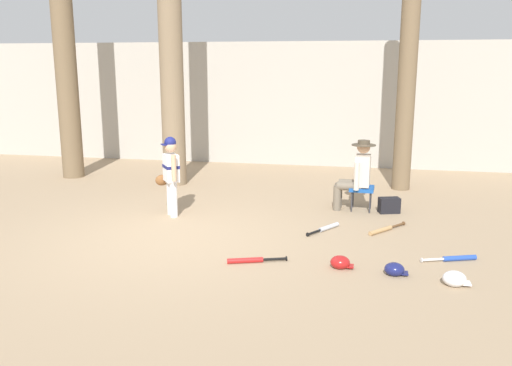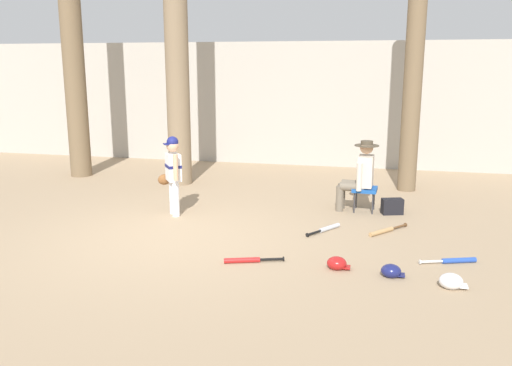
% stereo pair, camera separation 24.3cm
% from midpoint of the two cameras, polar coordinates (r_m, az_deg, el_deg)
% --- Properties ---
extents(ground_plane, '(60.00, 60.00, 0.00)m').
position_cam_midpoint_polar(ground_plane, '(7.79, -9.73, -5.91)').
color(ground_plane, '#9E8466').
extents(concrete_back_wall, '(18.00, 0.36, 2.96)m').
position_cam_midpoint_polar(concrete_back_wall, '(13.39, -0.38, 8.45)').
color(concrete_back_wall, '#ADA89E').
rests_on(concrete_back_wall, ground).
extents(tree_near_player, '(0.69, 0.69, 6.29)m').
position_cam_midpoint_polar(tree_near_player, '(11.03, -9.69, 14.27)').
color(tree_near_player, '#7F6B51').
rests_on(tree_near_player, ground).
extents(tree_behind_spectator, '(0.51, 0.51, 4.88)m').
position_cam_midpoint_polar(tree_behind_spectator, '(10.77, 15.12, 10.75)').
color(tree_behind_spectator, brown).
rests_on(tree_behind_spectator, ground).
extents(young_ballplayer, '(0.52, 0.50, 1.31)m').
position_cam_midpoint_polar(young_ballplayer, '(8.80, -9.86, 1.26)').
color(young_ballplayer, white).
rests_on(young_ballplayer, ground).
extents(folding_stool, '(0.42, 0.42, 0.41)m').
position_cam_midpoint_polar(folding_stool, '(9.22, 10.43, -0.68)').
color(folding_stool, '#194C9E').
rests_on(folding_stool, ground).
extents(seated_spectator, '(0.67, 0.53, 1.20)m').
position_cam_midpoint_polar(seated_spectator, '(9.16, 9.89, 1.04)').
color(seated_spectator, '#6B6051').
rests_on(seated_spectator, ground).
extents(handbag_beside_stool, '(0.38, 0.28, 0.26)m').
position_cam_midpoint_polar(handbag_beside_stool, '(9.21, 13.23, -2.32)').
color(handbag_beside_stool, black).
rests_on(handbag_beside_stool, ground).
extents(tree_far_left, '(0.66, 0.66, 6.89)m').
position_cam_midpoint_polar(tree_far_left, '(12.34, -20.36, 14.91)').
color(tree_far_left, brown).
rests_on(tree_far_left, ground).
extents(bat_wood_tan, '(0.56, 0.67, 0.07)m').
position_cam_midpoint_polar(bat_wood_tan, '(8.19, 12.54, -4.86)').
color(bat_wood_tan, tan).
rests_on(bat_wood_tan, ground).
extents(bat_red_barrel, '(0.74, 0.30, 0.07)m').
position_cam_midpoint_polar(bat_red_barrel, '(6.80, -1.68, -8.20)').
color(bat_red_barrel, red).
rests_on(bat_red_barrel, ground).
extents(bat_blue_youth, '(0.71, 0.31, 0.07)m').
position_cam_midpoint_polar(bat_blue_youth, '(7.27, 19.50, -7.56)').
color(bat_blue_youth, '#2347AD').
rests_on(bat_blue_youth, ground).
extents(bat_aluminum_silver, '(0.45, 0.64, 0.07)m').
position_cam_midpoint_polar(bat_aluminum_silver, '(8.13, 6.65, -4.77)').
color(bat_aluminum_silver, '#B7BCC6').
rests_on(bat_aluminum_silver, ground).
extents(batting_helmet_navy, '(0.28, 0.21, 0.16)m').
position_cam_midpoint_polar(batting_helmet_navy, '(6.59, 13.48, -8.92)').
color(batting_helmet_navy, navy).
rests_on(batting_helmet_navy, ground).
extents(batting_helmet_red, '(0.28, 0.22, 0.16)m').
position_cam_midpoint_polar(batting_helmet_red, '(6.68, 7.91, -8.36)').
color(batting_helmet_red, '#A81919').
rests_on(batting_helmet_red, ground).
extents(batting_helmet_white, '(0.31, 0.24, 0.18)m').
position_cam_midpoint_polar(batting_helmet_white, '(6.48, 19.33, -9.59)').
color(batting_helmet_white, silver).
rests_on(batting_helmet_white, ground).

